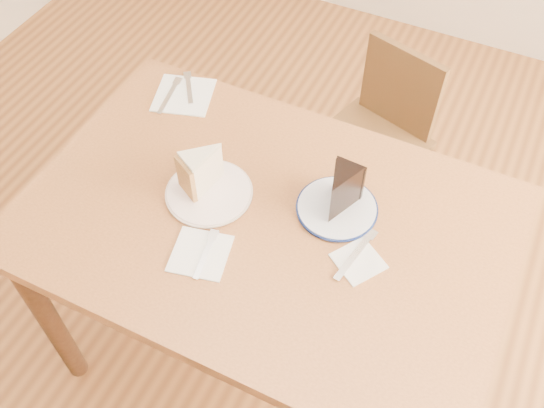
{
  "coord_description": "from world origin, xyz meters",
  "views": [
    {
      "loc": [
        0.41,
        -0.8,
        1.95
      ],
      "look_at": [
        0.01,
        0.01,
        0.8
      ],
      "focal_mm": 40.0,
      "sensor_mm": 36.0,
      "label": 1
    }
  ],
  "objects": [
    {
      "name": "table",
      "position": [
        0.0,
        0.0,
        0.65
      ],
      "size": [
        1.2,
        0.8,
        0.75
      ],
      "color": "#5C3319",
      "rests_on": "ground"
    },
    {
      "name": "napkin_spare",
      "position": [
        -0.41,
        0.3,
        0.75
      ],
      "size": [
        0.2,
        0.2,
        0.0
      ],
      "primitive_type": "cube",
      "rotation": [
        0.0,
        0.0,
        0.29
      ],
      "color": "white",
      "rests_on": "table"
    },
    {
      "name": "carrot_cake",
      "position": [
        -0.18,
        0.03,
        0.81
      ],
      "size": [
        0.11,
        0.13,
        0.1
      ],
      "primitive_type": null,
      "rotation": [
        0.0,
        0.0,
        -0.51
      ],
      "color": "#F7E9CC",
      "rests_on": "plate_cream"
    },
    {
      "name": "chocolate_cake",
      "position": [
        0.15,
        0.1,
        0.82
      ],
      "size": [
        0.08,
        0.11,
        0.11
      ],
      "primitive_type": null,
      "rotation": [
        0.0,
        0.0,
        3.08
      ],
      "color": "black",
      "rests_on": "plate_navy"
    },
    {
      "name": "fork_spare",
      "position": [
        -0.41,
        0.33,
        0.76
      ],
      "size": [
        0.09,
        0.12,
        0.0
      ],
      "primitive_type": "cube",
      "rotation": [
        0.0,
        0.0,
        0.61
      ],
      "color": "silver",
      "rests_on": "napkin_spare"
    },
    {
      "name": "ground",
      "position": [
        0.0,
        0.0,
        0.0
      ],
      "size": [
        4.0,
        4.0,
        0.0
      ],
      "primitive_type": "plane",
      "color": "#553016",
      "rests_on": "ground"
    },
    {
      "name": "napkin_cream",
      "position": [
        -0.09,
        -0.16,
        0.75
      ],
      "size": [
        0.16,
        0.16,
        0.0
      ],
      "primitive_type": "cube",
      "rotation": [
        0.0,
        0.0,
        0.22
      ],
      "color": "white",
      "rests_on": "table"
    },
    {
      "name": "knife_navy",
      "position": [
        0.24,
        -0.01,
        0.76
      ],
      "size": [
        0.05,
        0.17,
        0.0
      ],
      "primitive_type": "cube",
      "rotation": [
        0.0,
        0.0,
        -0.18
      ],
      "color": "silver",
      "rests_on": "napkin_navy"
    },
    {
      "name": "napkin_navy",
      "position": [
        0.25,
        -0.02,
        0.75
      ],
      "size": [
        0.14,
        0.14,
        0.0
      ],
      "primitive_type": "cube",
      "rotation": [
        0.0,
        0.0,
        -0.59
      ],
      "color": "white",
      "rests_on": "table"
    },
    {
      "name": "fork_cream",
      "position": [
        -0.08,
        -0.16,
        0.76
      ],
      "size": [
        0.04,
        0.14,
        0.0
      ],
      "primitive_type": "cube",
      "rotation": [
        0.0,
        0.0,
        0.19
      ],
      "color": "silver",
      "rests_on": "napkin_cream"
    },
    {
      "name": "plate_navy",
      "position": [
        0.15,
        0.1,
        0.76
      ],
      "size": [
        0.2,
        0.2,
        0.01
      ],
      "primitive_type": "cylinder",
      "color": "silver",
      "rests_on": "table"
    },
    {
      "name": "knife_spare",
      "position": [
        -0.45,
        0.27,
        0.76
      ],
      "size": [
        0.04,
        0.16,
        0.0
      ],
      "primitive_type": "cube",
      "rotation": [
        0.0,
        0.0,
        0.18
      ],
      "color": "white",
      "rests_on": "napkin_spare"
    },
    {
      "name": "chair_far",
      "position": [
        0.08,
        0.73,
        0.4
      ],
      "size": [
        0.44,
        0.44,
        0.71
      ],
      "rotation": [
        0.0,
        0.0,
        2.85
      ],
      "color": "#3A2311",
      "rests_on": "ground"
    },
    {
      "name": "plate_cream",
      "position": [
        -0.16,
        0.01,
        0.76
      ],
      "size": [
        0.21,
        0.21,
        0.01
      ],
      "primitive_type": "cylinder",
      "color": "white",
      "rests_on": "table"
    }
  ]
}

